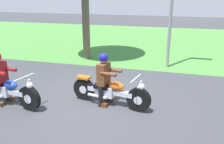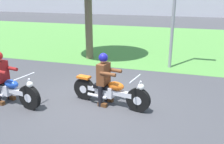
{
  "view_description": "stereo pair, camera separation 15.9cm",
  "coord_description": "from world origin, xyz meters",
  "px_view_note": "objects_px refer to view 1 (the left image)",
  "views": [
    {
      "loc": [
        2.11,
        -5.65,
        2.85
      ],
      "look_at": [
        0.5,
        0.16,
        0.85
      ],
      "focal_mm": 38.99,
      "sensor_mm": 36.0,
      "label": 1
    },
    {
      "loc": [
        2.26,
        -5.6,
        2.85
      ],
      "look_at": [
        0.5,
        0.16,
        0.85
      ],
      "focal_mm": 38.99,
      "sensor_mm": 36.0,
      "label": 2
    }
  ],
  "objects_px": {
    "rider_lead": "(104,75)",
    "motorcycle_follow": "(7,90)",
    "motorcycle_lead": "(110,92)",
    "rider_follow": "(0,74)"
  },
  "relations": [
    {
      "from": "rider_lead",
      "to": "motorcycle_follow",
      "type": "bearing_deg",
      "value": -153.47
    },
    {
      "from": "motorcycle_lead",
      "to": "rider_lead",
      "type": "relative_size",
      "value": 1.58
    },
    {
      "from": "rider_lead",
      "to": "rider_follow",
      "type": "distance_m",
      "value": 2.71
    },
    {
      "from": "rider_lead",
      "to": "rider_follow",
      "type": "relative_size",
      "value": 0.99
    },
    {
      "from": "rider_lead",
      "to": "motorcycle_follow",
      "type": "distance_m",
      "value": 2.59
    },
    {
      "from": "motorcycle_follow",
      "to": "rider_lead",
      "type": "bearing_deg",
      "value": 26.53
    },
    {
      "from": "motorcycle_follow",
      "to": "rider_follow",
      "type": "xyz_separation_m",
      "value": [
        -0.17,
        0.03,
        0.43
      ]
    },
    {
      "from": "motorcycle_follow",
      "to": "rider_follow",
      "type": "bearing_deg",
      "value": 179.17
    },
    {
      "from": "rider_follow",
      "to": "motorcycle_lead",
      "type": "bearing_deg",
      "value": 23.43
    },
    {
      "from": "motorcycle_lead",
      "to": "rider_follow",
      "type": "relative_size",
      "value": 1.56
    }
  ]
}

